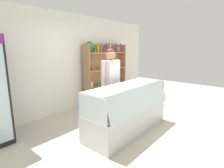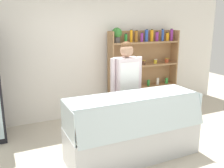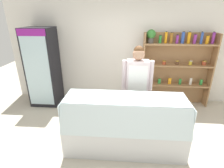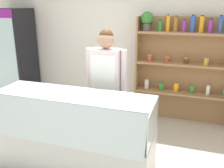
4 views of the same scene
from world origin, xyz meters
TOP-DOWN VIEW (x-y plane):
  - ground_plane at (0.00, 0.00)m, footprint 12.00×12.00m
  - back_wall at (0.00, 2.08)m, footprint 6.80×0.10m
  - shelving_unit at (1.01, 1.83)m, footprint 1.75×0.29m
  - deli_display_case at (-0.25, -0.01)m, footprint 2.08×0.79m
  - shop_clerk at (-0.02, 0.66)m, footprint 0.61×0.25m

SIDE VIEW (x-z plane):
  - ground_plane at x=0.00m, z-range 0.00..0.00m
  - deli_display_case at x=-0.25m, z-range -0.19..0.82m
  - shop_clerk at x=-0.02m, z-range 0.17..1.94m
  - shelving_unit at x=1.01m, z-range 0.12..2.09m
  - back_wall at x=0.00m, z-range 0.00..2.70m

